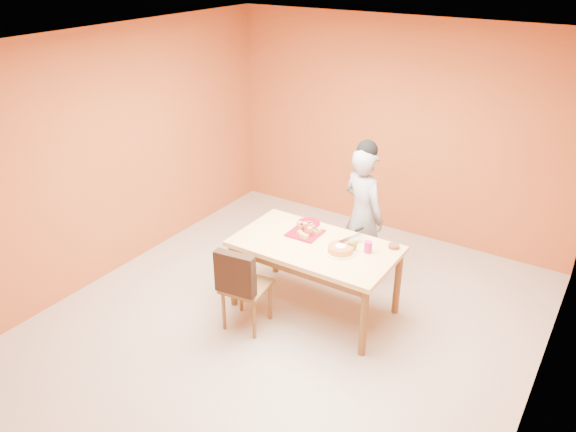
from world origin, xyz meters
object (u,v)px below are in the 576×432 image
Objects in this scene: sponge_cake at (340,249)px; checker_tin at (394,246)px; person at (363,215)px; pastry_platter at (305,233)px; red_dinner_plate at (309,223)px; magenta_glass at (368,247)px; egg_ornament at (352,245)px; dining_table at (315,252)px; dining_chair at (245,285)px.

sponge_cake is 2.27× the size of checker_tin.
sponge_cake is at bearing 123.54° from person.
checker_tin is (0.87, 0.22, 0.01)m from pastry_platter.
checker_tin is at bearing 0.00° from red_dinner_plate.
magenta_glass is at bearing -14.92° from red_dinner_plate.
magenta_glass is at bearing -130.26° from checker_tin.
person is 0.79m from egg_ornament.
egg_ornament is (0.64, -0.27, 0.05)m from red_dinner_plate.
egg_ornament is at bearing -157.20° from magenta_glass.
egg_ornament is at bearing 130.23° from person.
checker_tin is (0.68, 0.35, 0.11)m from dining_table.
pastry_platter is at bearing 159.04° from egg_ornament.
dining_chair is at bearing -124.75° from dining_table.
sponge_cake is (0.29, -0.01, 0.13)m from dining_table.
sponge_cake is (0.48, -0.14, 0.03)m from pastry_platter.
checker_tin is (0.96, 0.00, 0.01)m from red_dinner_plate.
egg_ornament is at bearing -22.69° from red_dinner_plate.
dining_chair is at bearing -98.11° from red_dinner_plate.
sponge_cake is 1.99× the size of egg_ornament.
magenta_glass is (0.38, -0.69, 0.05)m from person.
pastry_platter is 0.70m from magenta_glass.
dining_table is at bearing -152.76° from checker_tin.
person is at bearing 139.60° from checker_tin.
magenta_glass is at bearing 141.49° from person.
magenta_glass is at bearing 15.62° from dining_table.
egg_ornament is at bearing -139.89° from checker_tin.
dining_chair is 1.49m from checker_tin.
red_dinner_plate is 0.67m from sponge_cake.
pastry_platter is 1.29× the size of red_dinner_plate.
person is at bearing 81.89° from dining_table.
egg_ornament reaches higher than pastry_platter.
dining_chair is 7.31× the size of egg_ornament.
checker_tin is at bearing 33.45° from dining_chair.
person reaches higher than dining_chair.
egg_ornament is 0.42m from checker_tin.
magenta_glass reaches higher than sponge_cake.
pastry_platter is at bearing -67.58° from red_dinner_plate.
magenta_glass is 0.28m from checker_tin.
dining_chair is (-0.42, -0.61, -0.20)m from dining_table.
egg_ornament is at bearing 12.62° from dining_table.
red_dinner_plate is 0.82m from magenta_glass.
egg_ornament is (0.55, -0.05, 0.05)m from pastry_platter.
pastry_platter reaches higher than red_dinner_plate.
dining_table is at bearing -164.38° from magenta_glass.
dining_chair is at bearing 91.71° from person.
person is at bearing 101.26° from sponge_cake.
checker_tin is at bearing 161.88° from person.
dining_chair is 1.01m from red_dinner_plate.
dining_chair reaches higher than checker_tin.
checker_tin is at bearing 24.43° from egg_ornament.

